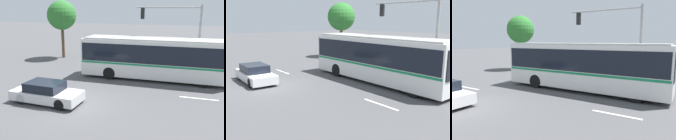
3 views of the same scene
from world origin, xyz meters
TOP-DOWN VIEW (x-y plane):
  - ground_plane at (0.00, 0.00)m, footprint 140.00×140.00m
  - city_bus at (3.75, 6.80)m, footprint 11.44×2.62m
  - traffic_light_pole at (5.70, 8.45)m, footprint 5.36×0.24m
  - flowering_hedge at (4.60, 11.46)m, footprint 6.29×1.03m
  - street_tree_left at (-7.36, 12.47)m, footprint 3.24×3.24m
  - lane_stripe_near at (-3.83, 2.98)m, footprint 2.40×0.16m
  - lane_stripe_mid at (7.27, 3.22)m, footprint 2.40×0.16m

SIDE VIEW (x-z plane):
  - ground_plane at x=0.00m, z-range 0.00..0.00m
  - lane_stripe_near at x=-3.83m, z-range 0.00..0.01m
  - lane_stripe_mid at x=7.27m, z-range 0.00..0.01m
  - flowering_hedge at x=4.60m, z-range -0.01..1.38m
  - city_bus at x=3.75m, z-range 0.23..3.54m
  - traffic_light_pole at x=5.70m, z-range 1.05..6.91m
  - street_tree_left at x=-7.36m, z-range 1.56..7.98m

